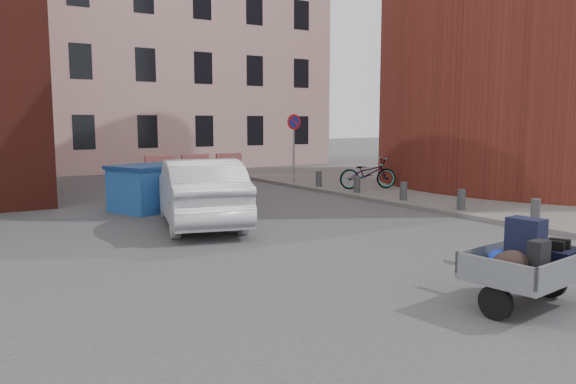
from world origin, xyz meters
TOP-DOWN VIEW (x-y plane):
  - ground at (0.00, 0.00)m, footprint 120.00×120.00m
  - sidewalk at (10.00, 4.00)m, footprint 9.00×24.00m
  - building_pink at (6.00, 22.00)m, footprint 16.00×8.00m
  - no_parking_sign at (6.00, 9.48)m, footprint 0.60×0.09m
  - bollards at (6.00, 3.40)m, footprint 0.22×9.02m
  - barriers at (4.20, 15.00)m, footprint 4.70×0.18m
  - trailer at (0.62, -4.48)m, footprint 1.72×1.89m
  - dumpster at (-0.34, 6.50)m, footprint 3.41×2.58m
  - silver_car at (-0.55, 3.54)m, footprint 2.91×5.11m
  - bicycle at (7.05, 6.28)m, footprint 2.18×1.41m

SIDE VIEW (x-z plane):
  - ground at x=0.00m, z-range 0.00..0.00m
  - sidewalk at x=10.00m, z-range 0.00..0.12m
  - bollards at x=6.00m, z-range 0.12..0.67m
  - barriers at x=4.20m, z-range 0.00..1.00m
  - trailer at x=0.62m, z-range 0.01..1.21m
  - dumpster at x=-0.34m, z-range 0.00..1.28m
  - bicycle at x=7.05m, z-range 0.12..1.20m
  - silver_car at x=-0.55m, z-range 0.00..1.59m
  - no_parking_sign at x=6.00m, z-range 0.69..3.34m
  - building_pink at x=6.00m, z-range 0.00..14.00m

